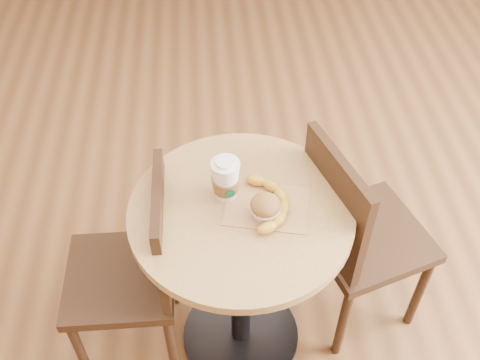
{
  "coord_description": "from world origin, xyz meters",
  "views": [
    {
      "loc": [
        -0.12,
        -0.95,
        1.98
      ],
      "look_at": [
        -0.03,
        0.15,
        0.83
      ],
      "focal_mm": 42.0,
      "sensor_mm": 36.0,
      "label": 1
    }
  ],
  "objects_px": {
    "chair_left": "(136,269)",
    "banana": "(271,203)",
    "coffee_cup": "(226,180)",
    "cafe_table": "(241,256)",
    "chair_right": "(355,233)",
    "muffin": "(265,208)"
  },
  "relations": [
    {
      "from": "chair_right",
      "to": "coffee_cup",
      "type": "distance_m",
      "value": 0.55
    },
    {
      "from": "chair_right",
      "to": "coffee_cup",
      "type": "height_order",
      "value": "coffee_cup"
    },
    {
      "from": "cafe_table",
      "to": "chair_left",
      "type": "xyz_separation_m",
      "value": [
        -0.34,
        0.02,
        -0.07
      ]
    },
    {
      "from": "coffee_cup",
      "to": "banana",
      "type": "bearing_deg",
      "value": -39.38
    },
    {
      "from": "cafe_table",
      "to": "coffee_cup",
      "type": "xyz_separation_m",
      "value": [
        -0.04,
        0.06,
        0.3
      ]
    },
    {
      "from": "muffin",
      "to": "chair_right",
      "type": "bearing_deg",
      "value": 22.06
    },
    {
      "from": "chair_right",
      "to": "coffee_cup",
      "type": "bearing_deg",
      "value": 76.88
    },
    {
      "from": "chair_right",
      "to": "banana",
      "type": "relative_size",
      "value": 3.52
    },
    {
      "from": "banana",
      "to": "cafe_table",
      "type": "bearing_deg",
      "value": -178.29
    },
    {
      "from": "chair_left",
      "to": "chair_right",
      "type": "relative_size",
      "value": 0.95
    },
    {
      "from": "coffee_cup",
      "to": "banana",
      "type": "relative_size",
      "value": 0.57
    },
    {
      "from": "muffin",
      "to": "coffee_cup",
      "type": "bearing_deg",
      "value": 138.42
    },
    {
      "from": "chair_left",
      "to": "coffee_cup",
      "type": "bearing_deg",
      "value": 96.35
    },
    {
      "from": "cafe_table",
      "to": "chair_right",
      "type": "relative_size",
      "value": 0.87
    },
    {
      "from": "cafe_table",
      "to": "chair_left",
      "type": "height_order",
      "value": "chair_left"
    },
    {
      "from": "chair_right",
      "to": "coffee_cup",
      "type": "relative_size",
      "value": 6.13
    },
    {
      "from": "chair_right",
      "to": "chair_left",
      "type": "bearing_deg",
      "value": 77.19
    },
    {
      "from": "chair_right",
      "to": "banana",
      "type": "bearing_deg",
      "value": 88.97
    },
    {
      "from": "cafe_table",
      "to": "banana",
      "type": "relative_size",
      "value": 3.05
    },
    {
      "from": "chair_left",
      "to": "banana",
      "type": "relative_size",
      "value": 3.35
    },
    {
      "from": "chair_right",
      "to": "muffin",
      "type": "xyz_separation_m",
      "value": [
        -0.33,
        -0.13,
        0.32
      ]
    },
    {
      "from": "coffee_cup",
      "to": "banana",
      "type": "distance_m",
      "value": 0.15
    }
  ]
}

